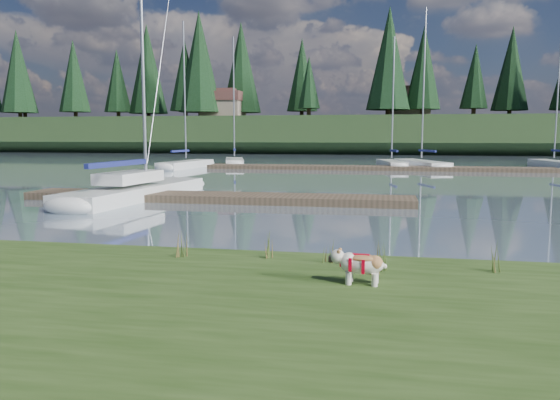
# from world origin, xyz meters

# --- Properties ---
(ground) EXTENTS (200.00, 200.00, 0.00)m
(ground) POSITION_xyz_m (0.00, 30.00, 0.00)
(ground) COLOR gray
(ground) RESTS_ON ground
(bank) EXTENTS (60.00, 9.00, 0.35)m
(bank) POSITION_xyz_m (0.00, -6.00, 0.17)
(bank) COLOR #334D1C
(bank) RESTS_ON ground
(ridge) EXTENTS (200.00, 20.00, 5.00)m
(ridge) POSITION_xyz_m (0.00, 73.00, 2.50)
(ridge) COLOR #1D3117
(ridge) RESTS_ON ground
(bulldog) EXTENTS (0.89, 0.41, 0.53)m
(bulldog) POSITION_xyz_m (2.43, -3.62, 0.68)
(bulldog) COLOR silver
(bulldog) RESTS_ON bank
(sailboat_main) EXTENTS (2.99, 10.19, 14.32)m
(sailboat_main) POSITION_xyz_m (-7.43, 9.91, 0.42)
(sailboat_main) COLOR silver
(sailboat_main) RESTS_ON ground
(dock_near) EXTENTS (16.00, 2.00, 0.30)m
(dock_near) POSITION_xyz_m (-4.00, 9.00, 0.15)
(dock_near) COLOR #4C3D2C
(dock_near) RESTS_ON ground
(dock_far) EXTENTS (26.00, 2.20, 0.30)m
(dock_far) POSITION_xyz_m (2.00, 30.00, 0.15)
(dock_far) COLOR #4C3D2C
(dock_far) RESTS_ON ground
(sailboat_bg_0) EXTENTS (2.52, 8.17, 11.65)m
(sailboat_bg_0) POSITION_xyz_m (-12.93, 30.41, 0.32)
(sailboat_bg_0) COLOR silver
(sailboat_bg_0) RESTS_ON ground
(sailboat_bg_1) EXTENTS (3.48, 7.55, 11.16)m
(sailboat_bg_1) POSITION_xyz_m (-10.44, 34.95, 0.33)
(sailboat_bg_1) COLOR silver
(sailboat_bg_1) RESTS_ON ground
(sailboat_bg_2) EXTENTS (2.70, 7.08, 10.56)m
(sailboat_bg_2) POSITION_xyz_m (3.19, 33.91, 0.33)
(sailboat_bg_2) COLOR silver
(sailboat_bg_2) RESTS_ON ground
(sailboat_bg_3) EXTENTS (4.62, 8.85, 12.83)m
(sailboat_bg_3) POSITION_xyz_m (5.45, 34.62, 0.32)
(sailboat_bg_3) COLOR silver
(sailboat_bg_3) RESTS_ON ground
(sailboat_bg_4) EXTENTS (2.59, 7.71, 11.20)m
(sailboat_bg_4) POSITION_xyz_m (16.25, 36.54, 0.33)
(sailboat_bg_4) COLOR silver
(sailboat_bg_4) RESTS_ON ground
(weed_0) EXTENTS (0.17, 0.14, 0.57)m
(weed_0) POSITION_xyz_m (0.60, -2.10, 0.59)
(weed_0) COLOR #475B23
(weed_0) RESTS_ON bank
(weed_1) EXTENTS (0.17, 0.14, 0.46)m
(weed_1) POSITION_xyz_m (1.78, -2.27, 0.54)
(weed_1) COLOR #475B23
(weed_1) RESTS_ON bank
(weed_2) EXTENTS (0.17, 0.14, 0.57)m
(weed_2) POSITION_xyz_m (2.78, -2.74, 0.59)
(weed_2) COLOR #475B23
(weed_2) RESTS_ON bank
(weed_3) EXTENTS (0.17, 0.14, 0.59)m
(weed_3) POSITION_xyz_m (-1.05, -2.39, 0.60)
(weed_3) COLOR #475B23
(weed_3) RESTS_ON bank
(weed_4) EXTENTS (0.17, 0.14, 0.40)m
(weed_4) POSITION_xyz_m (2.67, -2.97, 0.52)
(weed_4) COLOR #475B23
(weed_4) RESTS_ON bank
(weed_5) EXTENTS (0.17, 0.14, 0.60)m
(weed_5) POSITION_xyz_m (4.63, -2.44, 0.60)
(weed_5) COLOR #475B23
(weed_5) RESTS_ON bank
(mud_lip) EXTENTS (60.00, 0.50, 0.14)m
(mud_lip) POSITION_xyz_m (0.00, -1.60, 0.07)
(mud_lip) COLOR #33281C
(mud_lip) RESTS_ON ground
(conifer_0) EXTENTS (5.72, 5.72, 14.15)m
(conifer_0) POSITION_xyz_m (-55.00, 67.00, 12.64)
(conifer_0) COLOR #382619
(conifer_0) RESTS_ON ridge
(conifer_1) EXTENTS (4.40, 4.40, 11.30)m
(conifer_1) POSITION_xyz_m (-40.00, 71.00, 11.28)
(conifer_1) COLOR #382619
(conifer_1) RESTS_ON ridge
(conifer_2) EXTENTS (6.60, 6.60, 16.05)m
(conifer_2) POSITION_xyz_m (-25.00, 68.00, 13.54)
(conifer_2) COLOR #382619
(conifer_2) RESTS_ON ridge
(conifer_3) EXTENTS (4.84, 4.84, 12.25)m
(conifer_3) POSITION_xyz_m (-10.00, 72.00, 11.74)
(conifer_3) COLOR #382619
(conifer_3) RESTS_ON ridge
(conifer_4) EXTENTS (6.16, 6.16, 15.10)m
(conifer_4) POSITION_xyz_m (3.00, 66.00, 13.09)
(conifer_4) COLOR #382619
(conifer_4) RESTS_ON ridge
(conifer_5) EXTENTS (3.96, 3.96, 10.35)m
(conifer_5) POSITION_xyz_m (15.00, 70.00, 10.83)
(conifer_5) COLOR #382619
(conifer_5) RESTS_ON ridge
(house_0) EXTENTS (6.30, 5.30, 4.65)m
(house_0) POSITION_xyz_m (-22.00, 70.00, 7.31)
(house_0) COLOR gray
(house_0) RESTS_ON ridge
(house_1) EXTENTS (6.30, 5.30, 4.65)m
(house_1) POSITION_xyz_m (6.00, 71.00, 7.31)
(house_1) COLOR gray
(house_1) RESTS_ON ridge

